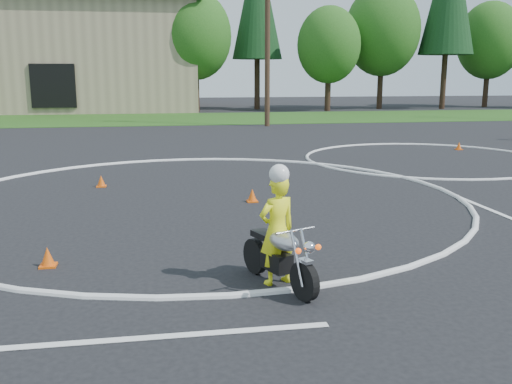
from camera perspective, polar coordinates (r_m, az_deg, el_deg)
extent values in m
plane|color=black|center=(10.29, -4.64, -4.21)|extent=(120.00, 120.00, 0.00)
cube|color=#1E4714|center=(36.97, -8.34, 7.26)|extent=(120.00, 10.00, 0.02)
torus|color=silver|center=(13.19, -5.78, -0.63)|extent=(12.12, 12.12, 0.12)
torus|color=silver|center=(20.11, 16.58, 3.22)|extent=(8.10, 8.10, 0.10)
cylinder|color=black|center=(7.30, 4.87, -8.88)|extent=(0.29, 0.51, 0.51)
cylinder|color=black|center=(8.23, -0.07, -6.42)|extent=(0.29, 0.51, 0.51)
cube|color=black|center=(7.76, 2.08, -6.90)|extent=(0.40, 0.52, 0.26)
ellipsoid|color=#B2B3B7|center=(7.53, 2.81, -4.92)|extent=(0.49, 0.62, 0.24)
cube|color=black|center=(7.88, 1.06, -4.40)|extent=(0.40, 0.56, 0.09)
cylinder|color=silver|center=(7.21, 4.10, -6.62)|extent=(0.15, 0.30, 0.68)
cylinder|color=silver|center=(7.30, 5.08, -6.42)|extent=(0.15, 0.30, 0.68)
cube|color=silver|center=(7.20, 4.99, -6.89)|extent=(0.18, 0.22, 0.04)
cylinder|color=silver|center=(7.27, 3.96, -3.86)|extent=(0.56, 0.25, 0.03)
sphere|color=white|center=(7.08, 5.35, -5.54)|extent=(0.15, 0.15, 0.15)
sphere|color=#EB450B|center=(7.02, 4.26, -5.90)|extent=(0.08, 0.08, 0.08)
sphere|color=#DD480B|center=(7.19, 6.25, -5.50)|extent=(0.08, 0.08, 0.08)
cylinder|color=silver|center=(8.13, 1.54, -6.66)|extent=(0.32, 0.66, 0.07)
imported|color=#FCFF1A|center=(7.70, 2.12, -3.84)|extent=(0.64, 0.54, 1.51)
sphere|color=white|center=(7.50, 2.34, 1.79)|extent=(0.27, 0.27, 0.27)
cone|color=#E4530C|center=(9.08, -20.12, -6.11)|extent=(0.22, 0.22, 0.30)
cube|color=#E4530C|center=(9.12, -20.06, -6.92)|extent=(0.24, 0.24, 0.03)
cone|color=#E4530C|center=(22.93, 19.63, 4.38)|extent=(0.22, 0.22, 0.30)
cube|color=#E4530C|center=(22.95, 19.61, 4.04)|extent=(0.24, 0.24, 0.03)
cone|color=#E4530C|center=(12.77, -0.38, -0.33)|extent=(0.22, 0.22, 0.30)
cube|color=#E4530C|center=(12.80, -0.38, -0.92)|extent=(0.24, 0.24, 0.03)
cone|color=#E4530C|center=(14.99, -15.23, 1.07)|extent=(0.22, 0.22, 0.30)
cube|color=#E4530C|center=(15.02, -15.20, 0.56)|extent=(0.24, 0.24, 0.03)
cube|color=black|center=(42.38, -19.63, 9.97)|extent=(3.00, 0.16, 3.00)
cylinder|color=#382619|center=(43.96, -5.98, 10.12)|extent=(0.44, 0.44, 3.24)
ellipsoid|color=#1E5116|center=(44.03, -6.09, 15.28)|extent=(5.40, 5.40, 6.48)
cylinder|color=#382619|center=(46.53, 0.11, 10.71)|extent=(0.44, 0.44, 3.96)
cylinder|color=#382619|center=(44.75, 7.19, 9.89)|extent=(0.44, 0.44, 2.88)
ellipsoid|color=#1E5116|center=(44.78, 7.31, 14.39)|extent=(4.80, 4.80, 5.76)
cylinder|color=#382619|center=(48.28, 12.30, 10.27)|extent=(0.44, 0.44, 3.60)
ellipsoid|color=#1E5116|center=(48.38, 12.53, 15.48)|extent=(6.00, 6.00, 7.20)
cylinder|color=#382619|center=(49.44, 18.23, 10.40)|extent=(0.44, 0.44, 4.32)
cylinder|color=#382619|center=(53.65, 22.00, 9.63)|extent=(0.44, 0.44, 3.24)
ellipsoid|color=#1E5116|center=(53.71, 22.33, 13.84)|extent=(5.40, 5.40, 6.48)
cylinder|color=#382619|center=(44.89, -11.23, 9.76)|extent=(0.44, 0.44, 2.88)
ellipsoid|color=#1E5116|center=(44.92, -11.42, 14.25)|extent=(4.80, 4.80, 5.76)
cylinder|color=#473321|center=(31.48, 1.15, 15.71)|extent=(0.28, 0.28, 10.00)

